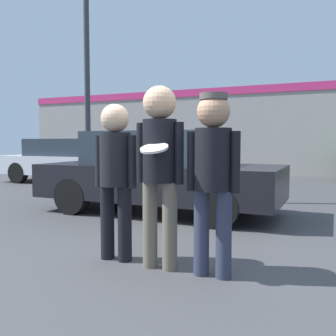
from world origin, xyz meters
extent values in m
plane|color=#3F3F42|center=(0.00, 0.00, 0.00)|extent=(56.00, 56.00, 0.00)
cube|color=gray|center=(0.00, 11.18, 1.72)|extent=(24.00, 0.18, 3.44)
cube|color=#CC2D6B|center=(0.00, 11.07, 3.29)|extent=(24.00, 0.04, 0.30)
cylinder|color=black|center=(-0.65, -0.04, 0.40)|extent=(0.15, 0.15, 0.81)
cylinder|color=black|center=(-0.43, -0.04, 0.40)|extent=(0.15, 0.15, 0.81)
cylinder|color=black|center=(-0.54, -0.04, 1.09)|extent=(0.33, 0.33, 0.57)
cylinder|color=black|center=(-0.75, -0.04, 1.07)|extent=(0.09, 0.09, 0.56)
cylinder|color=black|center=(-0.34, -0.04, 1.07)|extent=(0.09, 0.09, 0.56)
sphere|color=#DBB28E|center=(-0.54, -0.04, 1.53)|extent=(0.30, 0.30, 0.30)
cylinder|color=#665B4C|center=(-0.10, -0.09, 0.44)|extent=(0.15, 0.15, 0.88)
cylinder|color=#665B4C|center=(0.12, -0.09, 0.44)|extent=(0.15, 0.15, 0.88)
cylinder|color=black|center=(0.01, -0.09, 1.19)|extent=(0.34, 0.34, 0.62)
cylinder|color=black|center=(-0.20, -0.09, 1.17)|extent=(0.09, 0.09, 0.60)
cylinder|color=black|center=(0.22, -0.09, 1.17)|extent=(0.09, 0.09, 0.60)
sphere|color=tan|center=(0.01, -0.09, 1.67)|extent=(0.33, 0.33, 0.33)
cylinder|color=silver|center=(0.07, -0.34, 1.22)|extent=(0.27, 0.26, 0.10)
cylinder|color=#2D3347|center=(0.45, -0.10, 0.41)|extent=(0.15, 0.15, 0.83)
cylinder|color=#2D3347|center=(0.67, -0.10, 0.41)|extent=(0.15, 0.15, 0.83)
cylinder|color=black|center=(0.56, -0.10, 1.12)|extent=(0.34, 0.34, 0.58)
cylinder|color=black|center=(0.35, -0.10, 1.10)|extent=(0.09, 0.09, 0.57)
cylinder|color=black|center=(0.78, -0.10, 1.10)|extent=(0.09, 0.09, 0.57)
sphere|color=tan|center=(0.56, -0.10, 1.56)|extent=(0.31, 0.31, 0.31)
cylinder|color=#4C4742|center=(0.56, -0.10, 1.70)|extent=(0.26, 0.26, 0.06)
cube|color=black|center=(-1.29, 2.63, 0.57)|extent=(4.33, 1.77, 0.60)
cube|color=#28333D|center=(-1.38, 2.63, 1.17)|extent=(2.25, 1.52, 0.59)
cylinder|color=black|center=(0.05, 3.41, 0.32)|extent=(0.64, 0.22, 0.64)
cylinder|color=black|center=(0.05, 1.85, 0.32)|extent=(0.64, 0.22, 0.64)
cylinder|color=black|center=(-2.63, 3.41, 0.32)|extent=(0.64, 0.22, 0.64)
cylinder|color=black|center=(-2.63, 1.85, 0.32)|extent=(0.64, 0.22, 0.64)
cube|color=silver|center=(-5.93, 6.04, 0.56)|extent=(4.69, 1.89, 0.57)
cube|color=#28333D|center=(-6.02, 6.04, 1.11)|extent=(2.44, 1.62, 0.53)
cylinder|color=black|center=(-4.48, 6.89, 0.32)|extent=(0.64, 0.22, 0.64)
cylinder|color=black|center=(-4.48, 5.20, 0.32)|extent=(0.64, 0.22, 0.64)
cylinder|color=black|center=(-7.38, 6.89, 0.32)|extent=(0.64, 0.22, 0.64)
cylinder|color=black|center=(-7.38, 5.20, 0.32)|extent=(0.64, 0.22, 0.64)
cylinder|color=#38383D|center=(-3.29, 3.24, 3.19)|extent=(0.12, 0.12, 6.38)
camera|label=1|loc=(1.61, -3.45, 1.28)|focal=40.00mm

